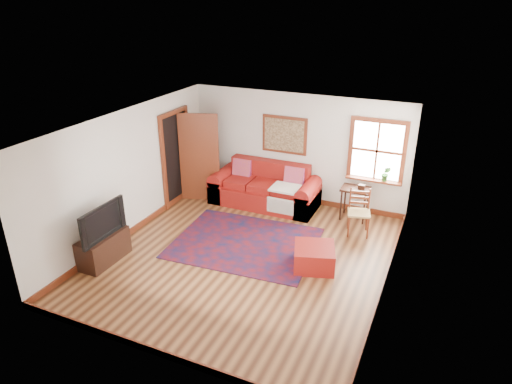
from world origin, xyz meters
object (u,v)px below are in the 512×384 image
at_px(red_leather_sofa, 265,191).
at_px(side_table, 355,194).
at_px(red_ottoman, 314,257).
at_px(ladder_back_chair, 359,210).
at_px(media_cabinet, 104,248).

bearing_deg(red_leather_sofa, side_table, 1.84).
relative_size(red_ottoman, ladder_back_chair, 0.75).
bearing_deg(red_leather_sofa, media_cabinet, -116.33).
height_order(red_leather_sofa, media_cabinet, red_leather_sofa).
bearing_deg(media_cabinet, side_table, 43.24).
distance_m(red_leather_sofa, ladder_back_chair, 2.30).
distance_m(side_table, media_cabinet, 5.13).
bearing_deg(side_table, ladder_back_chair, -69.83).
relative_size(red_ottoman, media_cabinet, 0.72).
xyz_separation_m(red_ottoman, media_cabinet, (-3.51, -1.35, 0.07)).
xyz_separation_m(ladder_back_chair, media_cabinet, (-3.94, -2.92, -0.23)).
relative_size(red_leather_sofa, ladder_back_chair, 2.61).
bearing_deg(ladder_back_chair, red_leather_sofa, 167.00).
bearing_deg(side_table, red_leather_sofa, -178.16).
bearing_deg(media_cabinet, ladder_back_chair, 36.57).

